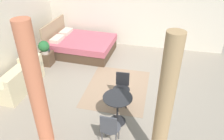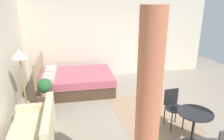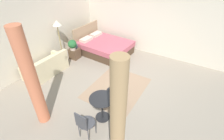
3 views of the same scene
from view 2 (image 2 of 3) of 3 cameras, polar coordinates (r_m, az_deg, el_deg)
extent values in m
cube|color=gray|center=(5.72, 9.24, -10.23)|extent=(8.46, 9.72, 0.02)
cube|color=beige|center=(7.71, 1.94, 8.99)|extent=(0.12, 6.72, 2.88)
cube|color=#93755B|center=(5.47, 10.63, -11.55)|extent=(2.14, 1.71, 0.01)
cube|color=#473323|center=(6.68, -9.43, -4.11)|extent=(1.72, 2.23, 0.35)
cube|color=#B25160|center=(6.58, -9.56, -1.83)|extent=(1.76, 2.27, 0.22)
cube|color=#997F60|center=(6.62, -19.20, -1.50)|extent=(1.68, 0.14, 1.13)
cube|color=beige|center=(6.23, -16.87, -1.91)|extent=(0.60, 0.35, 0.12)
cube|color=beige|center=(6.90, -16.34, 0.12)|extent=(0.60, 0.35, 0.12)
cube|color=beige|center=(4.49, -20.94, -16.95)|extent=(1.61, 0.84, 0.40)
cube|color=beige|center=(4.24, -17.03, -12.49)|extent=(1.60, 0.17, 0.38)
cube|color=beige|center=(4.97, -20.20, -9.57)|extent=(0.16, 0.81, 0.15)
cube|color=brown|center=(5.71, -17.73, -8.28)|extent=(0.40, 0.39, 0.46)
cylinder|color=tan|center=(5.50, -17.75, -6.06)|extent=(0.22, 0.22, 0.11)
sphere|color=#235B2D|center=(5.42, -17.97, -4.04)|extent=(0.36, 0.36, 0.36)
cylinder|color=slate|center=(5.69, -17.68, -4.96)|extent=(0.12, 0.12, 0.16)
cylinder|color=#99844C|center=(5.57, -21.91, -12.01)|extent=(0.28, 0.28, 0.02)
cylinder|color=#99844C|center=(5.25, -22.89, -4.88)|extent=(0.04, 0.04, 1.48)
cone|color=beige|center=(5.00, -24.08, 4.03)|extent=(0.35, 0.35, 0.20)
cylinder|color=black|center=(4.46, 21.26, -14.89)|extent=(0.05, 0.05, 0.71)
cylinder|color=black|center=(4.28, 21.83, -10.80)|extent=(0.66, 0.66, 0.02)
cylinder|color=black|center=(4.79, 15.96, -13.60)|extent=(0.02, 0.02, 0.46)
cylinder|color=black|center=(4.94, 18.94, -12.86)|extent=(0.02, 0.02, 0.46)
cylinder|color=black|center=(5.00, 14.15, -11.95)|extent=(0.02, 0.02, 0.46)
cylinder|color=black|center=(5.14, 17.06, -11.31)|extent=(0.02, 0.02, 0.46)
cylinder|color=black|center=(4.85, 16.79, -9.99)|extent=(0.44, 0.44, 0.02)
cube|color=black|center=(4.90, 15.87, -7.03)|extent=(0.05, 0.34, 0.38)
cylinder|color=#D1704C|center=(2.70, 9.72, -12.50)|extent=(0.31, 0.31, 2.68)
camera|label=1|loc=(3.33, 96.66, 17.29)|focal=35.45mm
camera|label=3|loc=(4.33, 76.16, 19.43)|focal=27.01mm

